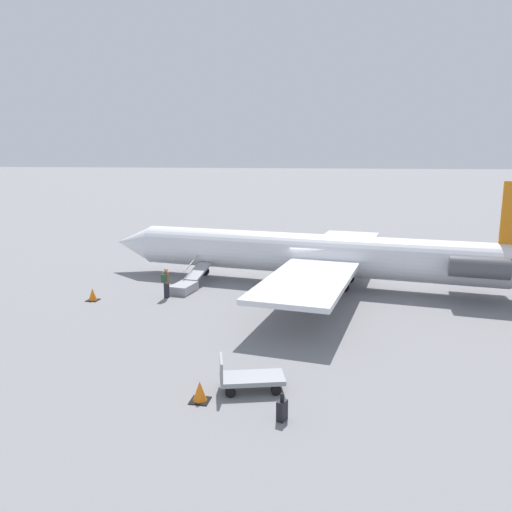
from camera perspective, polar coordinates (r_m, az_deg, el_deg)
ground_plane at (r=31.58m, az=6.28°, el=-3.24°), size 600.00×600.00×0.00m
airplane_main at (r=30.97m, az=7.98°, el=0.18°), size 28.57×21.72×6.60m
boarding_stairs at (r=30.20m, az=-7.92°, el=-3.23°), size 1.53×4.11×1.66m
passenger at (r=28.67m, az=-10.25°, el=-2.79°), size 0.37×0.56×1.74m
luggage_cart at (r=17.58m, az=-0.87°, el=-13.75°), size 2.42×1.69×1.22m
suitcase at (r=15.89m, az=3.00°, el=-17.19°), size 0.34×0.42×0.88m
traffic_cone_near_stairs at (r=29.33m, az=-18.17°, el=-4.23°), size 0.63×0.63×0.70m
traffic_cone_near_cart at (r=17.05m, az=-6.44°, el=-15.17°), size 0.63×0.63×0.69m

